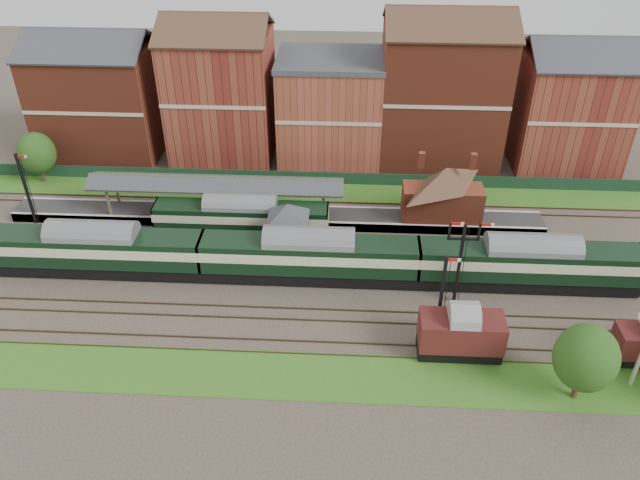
# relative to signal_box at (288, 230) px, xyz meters

# --- Properties ---
(ground) EXTENTS (160.00, 160.00, 0.00)m
(ground) POSITION_rel_signal_box_xyz_m (3.00, -3.25, -3.19)
(ground) COLOR #473D33
(ground) RESTS_ON ground
(grass_back) EXTENTS (90.00, 4.50, 0.06)m
(grass_back) POSITION_rel_signal_box_xyz_m (3.00, 12.75, -3.16)
(grass_back) COLOR #2D6619
(grass_back) RESTS_ON ground
(grass_front) EXTENTS (90.00, 5.00, 0.06)m
(grass_front) POSITION_rel_signal_box_xyz_m (3.00, -15.25, -3.16)
(grass_front) COLOR #2D6619
(grass_front) RESTS_ON ground
(fence) EXTENTS (90.00, 0.12, 1.50)m
(fence) POSITION_rel_signal_box_xyz_m (3.00, 14.75, -2.44)
(fence) COLOR #193823
(fence) RESTS_ON ground
(platform) EXTENTS (55.00, 3.40, 1.00)m
(platform) POSITION_rel_signal_box_xyz_m (-2.00, 6.50, -2.69)
(platform) COLOR #2D2D2D
(platform) RESTS_ON ground
(signal_box) EXTENTS (5.40, 5.40, 6.00)m
(signal_box) POSITION_rel_signal_box_xyz_m (0.00, 0.00, 0.00)
(signal_box) COLOR #667E5A
(signal_box) RESTS_ON ground
(brick_hut) EXTENTS (3.20, 2.64, 2.94)m
(brick_hut) POSITION_rel_signal_box_xyz_m (8.00, 0.00, -2.00)
(brick_hut) COLOR maroon
(brick_hut) RESTS_ON ground
(station_building) EXTENTS (8.10, 8.10, 5.90)m
(station_building) POSITION_rel_signal_box_xyz_m (15.00, 6.50, 0.76)
(station_building) COLOR brown
(station_building) RESTS_ON platform
(canopy) EXTENTS (26.00, 3.89, 4.08)m
(canopy) POSITION_rel_signal_box_xyz_m (-8.00, 6.50, 1.39)
(canopy) COLOR #4D5032
(canopy) RESTS_ON platform
(semaphore_bracket) EXTENTS (3.60, 0.25, 8.18)m
(semaphore_bracket) POSITION_rel_signal_box_xyz_m (15.04, -5.75, 1.44)
(semaphore_bracket) COLOR black
(semaphore_bracket) RESTS_ON ground
(semaphore_platform_end) EXTENTS (1.23, 0.25, 8.00)m
(semaphore_platform_end) POSITION_rel_signal_box_xyz_m (-26.98, 4.75, 0.96)
(semaphore_platform_end) COLOR black
(semaphore_platform_end) RESTS_ON ground
(semaphore_siding) EXTENTS (1.23, 0.25, 8.00)m
(semaphore_siding) POSITION_rel_signal_box_xyz_m (13.02, -10.25, 0.96)
(semaphore_siding) COLOR black
(semaphore_siding) RESTS_ON ground
(town_backdrop) EXTENTS (69.00, 10.00, 16.00)m
(town_backdrop) POSITION_rel_signal_box_xyz_m (2.82, 21.75, 3.81)
(town_backdrop) COLOR brown
(town_backdrop) RESTS_ON ground
(dmu_train) EXTENTS (58.30, 3.06, 4.48)m
(dmu_train) POSITION_rel_signal_box_xyz_m (2.17, -3.25, -0.58)
(dmu_train) COLOR black
(dmu_train) RESTS_ON ground
(platform_railcar) EXTENTS (17.20, 2.71, 3.96)m
(platform_railcar) POSITION_rel_signal_box_xyz_m (-4.99, 3.25, -0.87)
(platform_railcar) COLOR black
(platform_railcar) RESTS_ON ground
(goods_van_a) EXTENTS (6.42, 2.78, 3.90)m
(goods_van_a) POSITION_rel_signal_box_xyz_m (14.51, -12.25, -0.99)
(goods_van_a) COLOR black
(goods_van_a) RESTS_ON ground
(tree_far) EXTENTS (4.46, 4.46, 6.51)m
(tree_far) POSITION_rel_signal_box_xyz_m (22.41, -16.21, 0.74)
(tree_far) COLOR #382619
(tree_far) RESTS_ON ground
(tree_back) EXTENTS (4.16, 4.16, 6.09)m
(tree_back) POSITION_rel_signal_box_xyz_m (-29.83, 13.49, 0.48)
(tree_back) COLOR #382619
(tree_back) RESTS_ON ground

